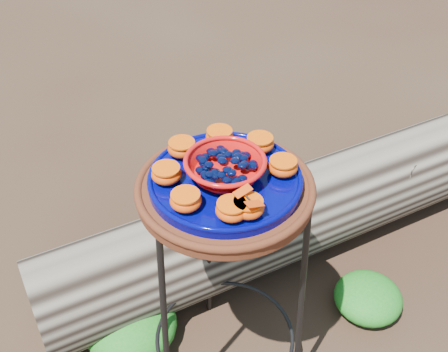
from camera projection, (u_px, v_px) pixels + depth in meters
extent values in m
cylinder|color=#4A210B|center=(225.00, 190.00, 1.29)|extent=(0.41, 0.41, 0.03)
cylinder|color=#000239|center=(225.00, 181.00, 1.27)|extent=(0.35, 0.35, 0.02)
ellipsoid|color=red|center=(248.00, 207.00, 1.16)|extent=(0.07, 0.07, 0.04)
ellipsoid|color=red|center=(283.00, 167.00, 1.26)|extent=(0.07, 0.07, 0.04)
ellipsoid|color=red|center=(260.00, 144.00, 1.33)|extent=(0.07, 0.07, 0.04)
ellipsoid|color=red|center=(220.00, 137.00, 1.35)|extent=(0.07, 0.07, 0.04)
ellipsoid|color=red|center=(182.00, 148.00, 1.31)|extent=(0.07, 0.07, 0.04)
ellipsoid|color=red|center=(166.00, 174.00, 1.24)|extent=(0.07, 0.07, 0.04)
ellipsoid|color=red|center=(186.00, 201.00, 1.17)|extent=(0.07, 0.07, 0.04)
ellipsoid|color=red|center=(232.00, 210.00, 1.15)|extent=(0.07, 0.07, 0.04)
ellipsoid|color=#14681A|center=(130.00, 324.00, 1.77)|extent=(0.29, 0.29, 0.15)
ellipsoid|color=#14681A|center=(368.00, 297.00, 1.87)|extent=(0.23, 0.23, 0.11)
ellipsoid|color=#14681A|center=(135.00, 258.00, 1.99)|extent=(0.29, 0.29, 0.14)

